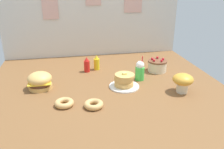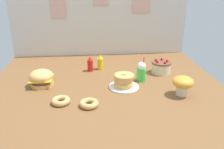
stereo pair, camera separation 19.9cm
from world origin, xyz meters
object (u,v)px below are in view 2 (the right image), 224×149
(layer_cake, at_px, (161,67))
(mushroom_stool, at_px, (183,84))
(burger, at_px, (41,78))
(pancake_stack, at_px, (124,82))
(cream_soda_cup, at_px, (141,72))
(donut_pink_glaze, at_px, (61,101))
(donut_chocolate, at_px, (89,103))
(mustard_bottle, at_px, (100,63))
(ketchup_bottle, at_px, (90,64))

(layer_cake, relative_size, mushroom_stool, 1.13)
(burger, bearing_deg, layer_cake, 9.69)
(pancake_stack, height_order, cream_soda_cup, cream_soda_cup)
(layer_cake, distance_m, donut_pink_glaze, 1.19)
(pancake_stack, relative_size, mushroom_stool, 1.55)
(burger, xyz_separation_m, donut_chocolate, (0.45, -0.45, -0.05))
(burger, relative_size, layer_cake, 1.06)
(mustard_bottle, distance_m, donut_chocolate, 0.86)
(pancake_stack, height_order, donut_chocolate, pancake_stack)
(donut_pink_glaze, relative_size, mushroom_stool, 0.85)
(pancake_stack, xyz_separation_m, ketchup_bottle, (-0.31, 0.47, 0.02))
(cream_soda_cup, xyz_separation_m, mushroom_stool, (0.30, -0.35, 0.01))
(cream_soda_cup, distance_m, donut_chocolate, 0.71)
(burger, bearing_deg, donut_chocolate, -44.86)
(layer_cake, bearing_deg, burger, -170.31)
(mushroom_stool, bearing_deg, pancake_stack, 157.27)
(burger, bearing_deg, ketchup_bottle, 36.13)
(mushroom_stool, bearing_deg, layer_cake, 93.44)
(mustard_bottle, distance_m, mushroom_stool, 1.00)
(layer_cake, xyz_separation_m, cream_soda_cup, (-0.26, -0.20, 0.03))
(pancake_stack, relative_size, layer_cake, 1.36)
(ketchup_bottle, xyz_separation_m, donut_chocolate, (-0.02, -0.80, -0.05))
(mustard_bottle, xyz_separation_m, mushroom_stool, (0.69, -0.72, 0.03))
(layer_cake, bearing_deg, ketchup_bottle, 170.23)
(cream_soda_cup, bearing_deg, pancake_stack, -144.59)
(burger, relative_size, pancake_stack, 0.78)
(pancake_stack, relative_size, mustard_bottle, 1.70)
(layer_cake, relative_size, donut_pink_glaze, 1.34)
(donut_pink_glaze, bearing_deg, mushroom_stool, 2.72)
(burger, xyz_separation_m, ketchup_bottle, (0.47, 0.35, 0.00))
(mustard_bottle, relative_size, donut_chocolate, 1.08)
(donut_chocolate, bearing_deg, layer_cake, 39.84)
(donut_pink_glaze, relative_size, donut_chocolate, 1.00)
(ketchup_bottle, height_order, donut_pink_glaze, ketchup_bottle)
(layer_cake, height_order, donut_chocolate, layer_cake)
(pancake_stack, bearing_deg, layer_cake, 36.00)
(layer_cake, height_order, mushroom_stool, mushroom_stool)
(pancake_stack, distance_m, mustard_bottle, 0.55)
(pancake_stack, distance_m, layer_cake, 0.57)
(donut_chocolate, height_order, mushroom_stool, mushroom_stool)
(mustard_bottle, bearing_deg, burger, -146.30)
(layer_cake, distance_m, donut_chocolate, 1.04)
(pancake_stack, bearing_deg, burger, 171.09)
(ketchup_bottle, height_order, mushroom_stool, mushroom_stool)
(ketchup_bottle, relative_size, donut_chocolate, 1.08)
(mustard_bottle, bearing_deg, donut_pink_glaze, -115.64)
(mustard_bottle, xyz_separation_m, cream_soda_cup, (0.39, -0.38, 0.02))
(burger, relative_size, mustard_bottle, 1.33)
(ketchup_bottle, relative_size, mushroom_stool, 0.91)
(pancake_stack, xyz_separation_m, mushroom_stool, (0.50, -0.21, 0.05))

